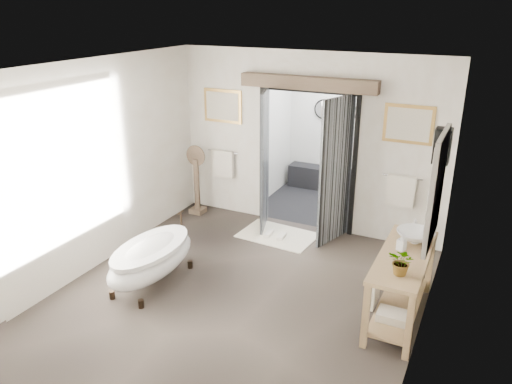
# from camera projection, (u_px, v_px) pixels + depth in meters

# --- Properties ---
(ground_plane) EXTENTS (5.00, 5.00, 0.00)m
(ground_plane) POSITION_uv_depth(u_px,v_px,m) (236.00, 297.00, 6.48)
(ground_plane) COLOR brown
(room_shell) EXTENTS (4.52, 5.02, 2.91)m
(room_shell) POSITION_uv_depth(u_px,v_px,m) (226.00, 162.00, 5.73)
(room_shell) COLOR white
(room_shell) RESTS_ON ground_plane
(shower_room) EXTENTS (2.22, 2.01, 2.51)m
(shower_room) POSITION_uv_depth(u_px,v_px,m) (334.00, 152.00, 9.51)
(shower_room) COLOR black
(shower_room) RESTS_ON ground_plane
(back_wall_dressing) EXTENTS (3.82, 0.79, 2.52)m
(back_wall_dressing) POSITION_uv_depth(u_px,v_px,m) (304.00, 139.00, 7.86)
(back_wall_dressing) COLOR black
(back_wall_dressing) RESTS_ON ground_plane
(clawfoot_tub) EXTENTS (0.71, 1.58, 0.77)m
(clawfoot_tub) POSITION_uv_depth(u_px,v_px,m) (152.00, 258.00, 6.67)
(clawfoot_tub) COLOR black
(clawfoot_tub) RESTS_ON ground_plane
(vanity) EXTENTS (0.57, 1.60, 0.85)m
(vanity) POSITION_uv_depth(u_px,v_px,m) (399.00, 280.00, 5.89)
(vanity) COLOR tan
(vanity) RESTS_ON ground_plane
(pedestal_mirror) EXTENTS (0.37, 0.24, 1.26)m
(pedestal_mirror) POSITION_uv_depth(u_px,v_px,m) (197.00, 184.00, 8.87)
(pedestal_mirror) COLOR brown
(pedestal_mirror) RESTS_ON ground_plane
(rug) EXTENTS (1.25, 0.88, 0.01)m
(rug) POSITION_uv_depth(u_px,v_px,m) (278.00, 235.00, 8.17)
(rug) COLOR silver
(rug) RESTS_ON ground_plane
(slippers) EXTENTS (0.35, 0.26, 0.05)m
(slippers) POSITION_uv_depth(u_px,v_px,m) (275.00, 235.00, 8.11)
(slippers) COLOR beige
(slippers) RESTS_ON rug
(basin) EXTENTS (0.57, 0.57, 0.16)m
(basin) POSITION_uv_depth(u_px,v_px,m) (415.00, 237.00, 6.02)
(basin) COLOR white
(basin) RESTS_ON vanity
(plant) EXTENTS (0.33, 0.31, 0.31)m
(plant) POSITION_uv_depth(u_px,v_px,m) (402.00, 262.00, 5.28)
(plant) COLOR gray
(plant) RESTS_ON vanity
(soap_bottle_a) EXTENTS (0.12, 0.12, 0.20)m
(soap_bottle_a) POSITION_uv_depth(u_px,v_px,m) (402.00, 242.00, 5.84)
(soap_bottle_a) COLOR gray
(soap_bottle_a) RESTS_ON vanity
(soap_bottle_b) EXTENTS (0.17, 0.17, 0.17)m
(soap_bottle_b) POSITION_uv_depth(u_px,v_px,m) (415.00, 225.00, 6.31)
(soap_bottle_b) COLOR gray
(soap_bottle_b) RESTS_ON vanity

